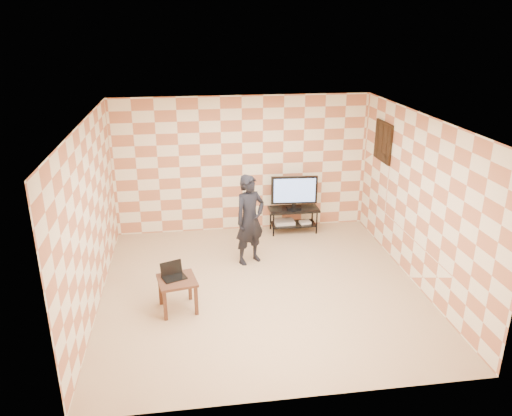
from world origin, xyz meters
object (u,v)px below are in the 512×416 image
object	(u,v)px
side_table	(177,285)
person	(250,220)
tv	(294,191)
tv_stand	(293,215)

from	to	relation	value
side_table	person	distance (m)	1.92
tv	person	xyz separation A→B (m)	(-1.04, -1.20, -0.07)
tv_stand	tv	xyz separation A→B (m)	(0.00, -0.00, 0.50)
tv_stand	person	size ratio (longest dim) A/B	0.62
side_table	person	world-z (taller)	person
tv_stand	tv	world-z (taller)	tv
person	tv	bearing A→B (deg)	20.71
person	side_table	bearing A→B (deg)	-160.21
tv	side_table	size ratio (longest dim) A/B	1.47
side_table	tv_stand	bearing A→B (deg)	48.57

